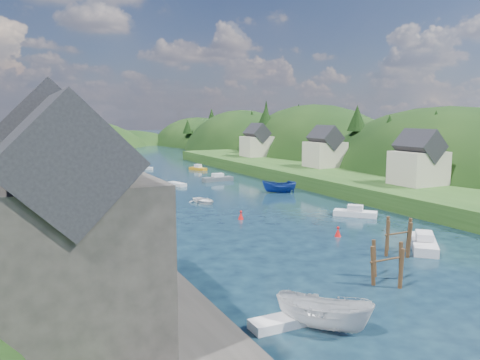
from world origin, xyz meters
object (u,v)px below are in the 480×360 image
piling_cluster_near (387,267)px  piling_cluster_far (398,240)px  channel_buoy_near (338,232)px  channel_buoy_far (241,215)px

piling_cluster_near → piling_cluster_far: bearing=39.6°
channel_buoy_near → piling_cluster_near: bearing=-112.3°
piling_cluster_near → channel_buoy_near: piling_cluster_near is taller
channel_buoy_far → channel_buoy_near: bearing=-64.9°
piling_cluster_far → channel_buoy_far: piling_cluster_far is taller
piling_cluster_far → channel_buoy_far: size_ratio=3.52×
piling_cluster_near → piling_cluster_far: piling_cluster_far is taller
piling_cluster_far → channel_buoy_far: 20.59m
piling_cluster_near → channel_buoy_far: bearing=91.0°
piling_cluster_near → channel_buoy_near: bearing=67.7°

